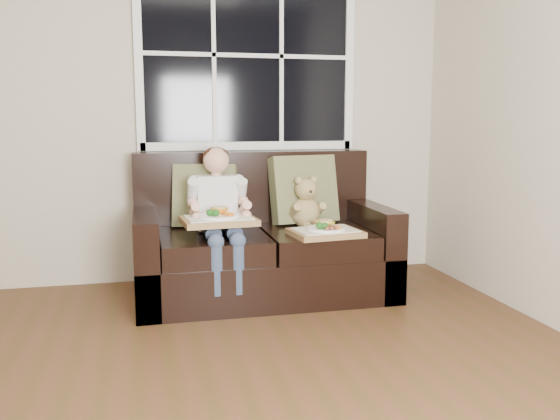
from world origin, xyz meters
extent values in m
cube|color=#C0B19F|center=(0.00, 2.50, 1.35)|extent=(4.50, 0.02, 2.70)
cube|color=black|center=(0.76, 2.48, 1.65)|extent=(1.50, 0.02, 1.25)
cube|color=white|center=(0.76, 2.47, 0.99)|extent=(1.58, 0.04, 0.06)
cube|color=white|center=(-0.02, 2.47, 1.65)|extent=(0.06, 0.04, 1.37)
cube|color=white|center=(1.54, 2.47, 1.65)|extent=(0.06, 0.04, 1.37)
cube|color=white|center=(0.76, 2.47, 1.65)|extent=(1.50, 0.03, 0.03)
cube|color=black|center=(0.76, 1.95, 0.15)|extent=(1.70, 0.90, 0.30)
cube|color=black|center=(-0.02, 1.95, 0.30)|extent=(0.15, 0.90, 0.60)
cube|color=black|center=(1.53, 1.95, 0.30)|extent=(0.15, 0.90, 0.60)
cube|color=black|center=(0.76, 2.33, 0.63)|extent=(1.70, 0.18, 0.66)
cube|color=black|center=(0.41, 1.87, 0.38)|extent=(0.68, 0.72, 0.15)
cube|color=black|center=(1.11, 1.87, 0.38)|extent=(0.68, 0.72, 0.15)
cube|color=olive|center=(0.39, 2.17, 0.67)|extent=(0.47, 0.30, 0.44)
cube|color=olive|center=(1.10, 2.17, 0.69)|extent=(0.51, 0.30, 0.49)
cube|color=silver|center=(0.45, 2.00, 0.64)|extent=(0.26, 0.16, 0.36)
sphere|color=#D89E84|center=(0.45, 1.99, 0.92)|extent=(0.17, 0.17, 0.17)
ellipsoid|color=#341C10|center=(0.45, 2.00, 0.95)|extent=(0.17, 0.17, 0.12)
cylinder|color=#323F58|center=(0.39, 1.80, 0.50)|extent=(0.10, 0.32, 0.10)
cylinder|color=#323F58|center=(0.52, 1.80, 0.50)|extent=(0.10, 0.32, 0.10)
cylinder|color=#323F58|center=(0.39, 1.54, 0.30)|extent=(0.09, 0.09, 0.30)
cylinder|color=#323F58|center=(0.52, 1.54, 0.30)|extent=(0.09, 0.09, 0.30)
cylinder|color=#D89E84|center=(0.30, 1.88, 0.68)|extent=(0.07, 0.32, 0.25)
cylinder|color=#D89E84|center=(0.61, 1.88, 0.68)|extent=(0.07, 0.32, 0.25)
ellipsoid|color=#A38A56|center=(1.08, 2.05, 0.54)|extent=(0.22, 0.19, 0.22)
sphere|color=#A38A56|center=(1.08, 2.04, 0.71)|extent=(0.17, 0.17, 0.15)
sphere|color=#A38A56|center=(1.03, 2.04, 0.77)|extent=(0.06, 0.06, 0.06)
sphere|color=#A38A56|center=(1.14, 2.04, 0.77)|extent=(0.06, 0.06, 0.06)
sphere|color=#A38A56|center=(1.08, 1.98, 0.69)|extent=(0.06, 0.06, 0.06)
sphere|color=black|center=(1.08, 1.95, 0.70)|extent=(0.02, 0.02, 0.02)
cylinder|color=#A38A56|center=(1.03, 1.93, 0.48)|extent=(0.07, 0.12, 0.06)
cylinder|color=#A38A56|center=(1.13, 1.93, 0.48)|extent=(0.07, 0.12, 0.06)
cube|color=olive|center=(0.43, 1.73, 0.56)|extent=(0.48, 0.38, 0.04)
cube|color=beige|center=(0.43, 1.73, 0.59)|extent=(0.42, 0.32, 0.01)
cylinder|color=white|center=(0.43, 1.72, 0.60)|extent=(0.26, 0.26, 0.02)
imported|color=orange|center=(0.44, 1.77, 0.62)|extent=(0.12, 0.12, 0.03)
cylinder|color=#D0BA71|center=(0.44, 1.77, 0.63)|extent=(0.10, 0.10, 0.02)
ellipsoid|color=#23601E|center=(0.37, 1.68, 0.63)|extent=(0.05, 0.05, 0.04)
ellipsoid|color=#23601E|center=(0.40, 1.66, 0.63)|extent=(0.05, 0.05, 0.04)
cylinder|color=orange|center=(0.48, 1.67, 0.61)|extent=(0.05, 0.07, 0.02)
cube|color=olive|center=(1.11, 1.67, 0.47)|extent=(0.47, 0.38, 0.04)
cube|color=beige|center=(1.11, 1.67, 0.49)|extent=(0.41, 0.32, 0.01)
cylinder|color=white|center=(1.11, 1.66, 0.50)|extent=(0.25, 0.25, 0.02)
imported|color=yellow|center=(1.12, 1.71, 0.52)|extent=(0.13, 0.13, 0.03)
cylinder|color=#D0BA71|center=(1.12, 1.71, 0.53)|extent=(0.09, 0.09, 0.02)
ellipsoid|color=#23601E|center=(1.05, 1.62, 0.53)|extent=(0.05, 0.05, 0.04)
ellipsoid|color=#23601E|center=(1.09, 1.60, 0.53)|extent=(0.05, 0.05, 0.04)
cylinder|color=orange|center=(1.16, 1.61, 0.52)|extent=(0.05, 0.07, 0.02)
cylinder|color=brown|center=(1.11, 1.59, 0.52)|extent=(0.03, 0.09, 0.02)
camera|label=1|loc=(-0.03, -1.90, 1.20)|focal=38.00mm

